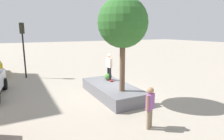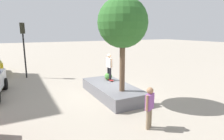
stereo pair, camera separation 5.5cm
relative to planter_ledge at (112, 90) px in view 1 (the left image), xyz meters
name	(u,v)px [view 1 (the left image)]	position (x,y,z in m)	size (l,w,h in m)	color
ground_plane	(114,93)	(0.41, -0.32, -0.34)	(120.00, 120.00, 0.00)	#9E9384
planter_ledge	(112,90)	(0.00, 0.00, 0.00)	(4.74, 2.04, 0.67)	slate
plaza_tree	(123,23)	(-1.24, 0.04, 3.84)	(2.54, 2.54, 4.80)	brown
boxwood_shrub	(108,76)	(1.16, -0.32, 0.58)	(0.48, 0.48, 0.48)	#4C8C3D
skateboard	(109,80)	(1.01, -0.32, 0.39)	(0.81, 0.25, 0.07)	#A51E1E
skateboarder	(109,65)	(1.01, -0.32, 1.36)	(0.55, 0.26, 1.65)	black
traffic_light_corner	(23,41)	(7.28, 4.25, 2.69)	(0.37, 0.37, 4.44)	black
passerby_with_bag	(150,105)	(-4.11, 0.47, 0.64)	(0.38, 0.52, 1.69)	#847056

